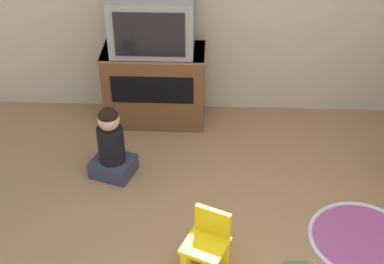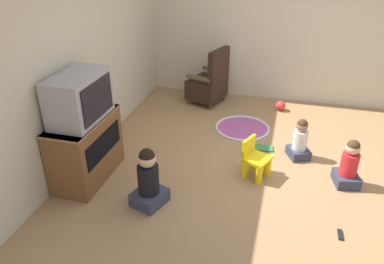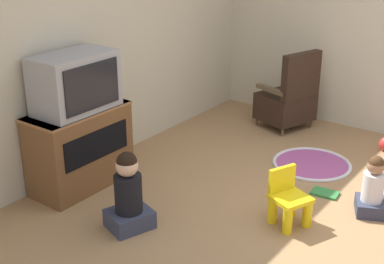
% 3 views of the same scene
% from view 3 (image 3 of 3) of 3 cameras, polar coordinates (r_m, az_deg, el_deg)
% --- Properties ---
extents(ground_plane, '(30.00, 30.00, 0.00)m').
position_cam_3_polar(ground_plane, '(5.02, 14.14, -8.70)').
color(ground_plane, '#9E754C').
extents(wall_back, '(5.40, 0.12, 2.83)m').
position_cam_3_polar(wall_back, '(5.64, -10.57, 10.48)').
color(wall_back, beige).
rests_on(wall_back, ground_plane).
extents(tv_cabinet, '(1.02, 0.50, 0.80)m').
position_cam_3_polar(tv_cabinet, '(5.34, -11.85, -1.59)').
color(tv_cabinet, brown).
rests_on(tv_cabinet, ground_plane).
extents(television, '(0.79, 0.46, 0.55)m').
position_cam_3_polar(television, '(5.11, -12.33, 5.19)').
color(television, '#939399').
rests_on(television, tv_cabinet).
extents(black_armchair, '(0.74, 0.71, 1.00)m').
position_cam_3_polar(black_armchair, '(6.83, 10.25, 3.44)').
color(black_armchair, brown).
rests_on(black_armchair, ground_plane).
extents(yellow_kid_chair, '(0.39, 0.39, 0.50)m').
position_cam_3_polar(yellow_kid_chair, '(4.74, 10.27, -7.38)').
color(yellow_kid_chair, yellow).
rests_on(yellow_kid_chair, ground_plane).
extents(play_mat, '(0.85, 0.85, 0.04)m').
position_cam_3_polar(play_mat, '(5.96, 12.65, -3.34)').
color(play_mat, '#A54C8C').
rests_on(play_mat, ground_plane).
extents(child_watching_left, '(0.44, 0.41, 0.71)m').
position_cam_3_polar(child_watching_left, '(4.60, -6.80, -6.74)').
color(child_watching_left, '#33384C').
rests_on(child_watching_left, ground_plane).
extents(child_watching_center, '(0.37, 0.35, 0.57)m').
position_cam_3_polar(child_watching_center, '(5.07, 18.71, -5.76)').
color(child_watching_center, '#33384C').
rests_on(child_watching_center, ground_plane).
extents(book, '(0.19, 0.27, 0.02)m').
position_cam_3_polar(book, '(5.38, 14.00, -6.34)').
color(book, '#337F3D').
rests_on(book, ground_plane).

